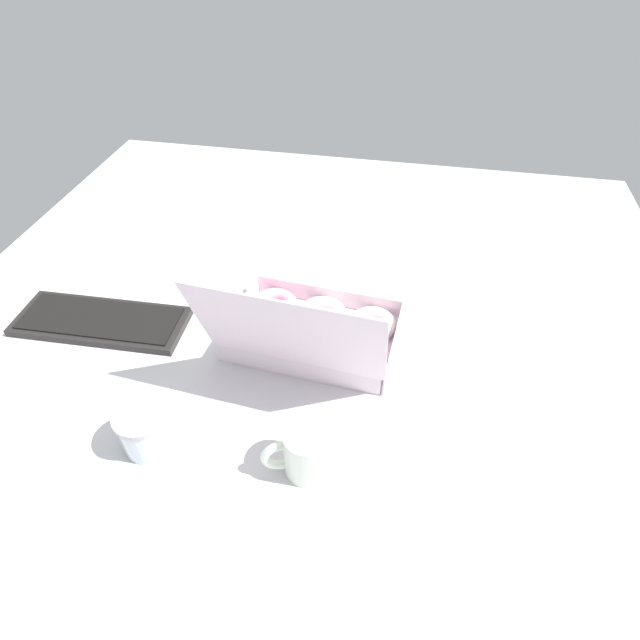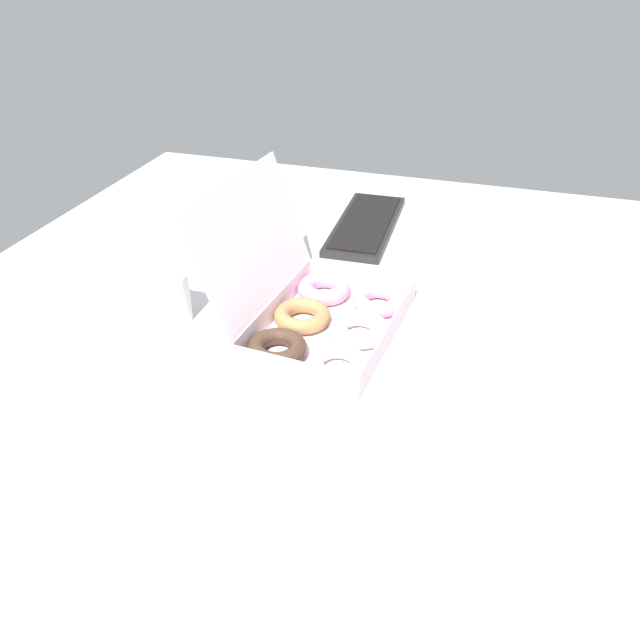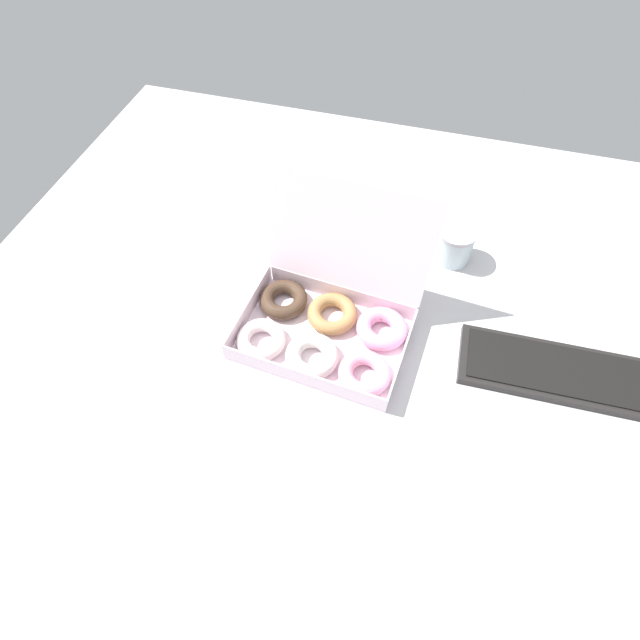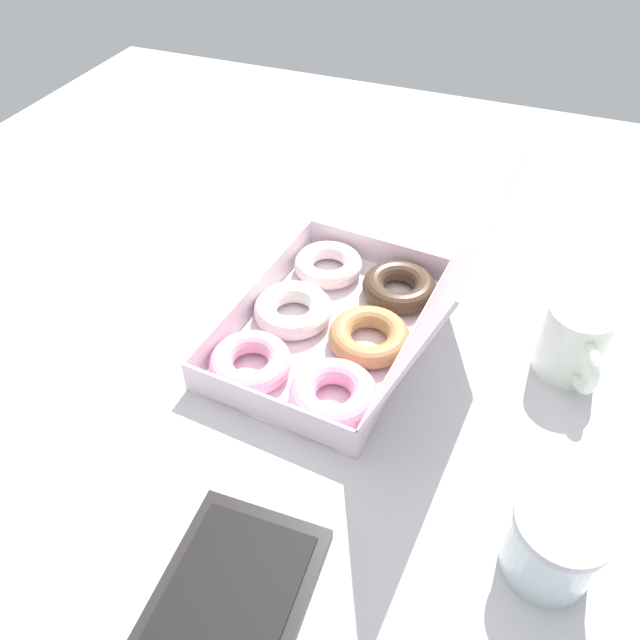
% 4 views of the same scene
% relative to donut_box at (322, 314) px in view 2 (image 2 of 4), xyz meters
% --- Properties ---
extents(ground_plane, '(1.80, 1.80, 0.02)m').
position_rel_donut_box_xyz_m(ground_plane, '(0.01, -0.05, -0.04)').
color(ground_plane, silver).
extents(donut_box, '(0.40, 0.37, 0.28)m').
position_rel_donut_box_xyz_m(donut_box, '(0.00, 0.00, 0.00)').
color(donut_box, white).
rests_on(donut_box, ground_plane).
extents(keyboard, '(0.40, 0.16, 0.02)m').
position_rel_donut_box_xyz_m(keyboard, '(0.49, 0.03, -0.02)').
color(keyboard, black).
rests_on(keyboard, ground_plane).
extents(coffee_mug, '(0.12, 0.08, 0.10)m').
position_rel_donut_box_xyz_m(coffee_mug, '(-0.05, 0.31, 0.02)').
color(coffee_mug, white).
rests_on(coffee_mug, ground_plane).
extents(glass_jar, '(0.10, 0.10, 0.09)m').
position_rel_donut_box_xyz_m(glass_jar, '(0.24, 0.31, 0.01)').
color(glass_jar, silver).
rests_on(glass_jar, ground_plane).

